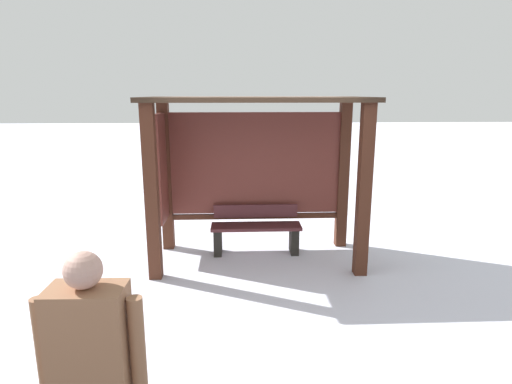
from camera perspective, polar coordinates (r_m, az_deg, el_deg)
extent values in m
plane|color=white|center=(6.46, 0.12, -9.05)|extent=(60.00, 60.00, 0.00)
cube|color=#462417|center=(5.66, -13.83, -0.29)|extent=(0.17, 0.17, 2.32)
cube|color=#462417|center=(5.80, 14.29, 0.00)|extent=(0.17, 0.17, 2.32)
cube|color=#462417|center=(6.77, -11.99, 1.96)|extent=(0.17, 0.17, 2.32)
cube|color=#462417|center=(6.88, 11.59, 2.17)|extent=(0.17, 0.17, 2.32)
cube|color=#34241A|center=(5.98, 0.13, 12.34)|extent=(3.10, 1.46, 0.06)
cube|color=brown|center=(6.64, -0.10, 3.84)|extent=(2.62, 0.08, 1.58)
cube|color=#462417|center=(6.81, -0.09, -3.25)|extent=(2.62, 0.06, 0.08)
cube|color=brown|center=(6.37, -12.61, 3.12)|extent=(0.08, 0.63, 1.58)
cube|color=#52272B|center=(6.57, 0.01, -4.65)|extent=(1.38, 0.39, 0.05)
cube|color=#52272B|center=(6.68, -0.05, -2.53)|extent=(1.31, 0.04, 0.20)
cube|color=black|center=(6.70, 5.11, -6.42)|extent=(0.12, 0.33, 0.41)
cube|color=black|center=(6.65, -5.13, -6.58)|extent=(0.12, 0.33, 0.41)
cube|color=#956647|center=(2.71, -21.41, -17.79)|extent=(0.44, 0.27, 0.62)
sphere|color=tan|center=(2.53, -22.20, -9.69)|extent=(0.21, 0.21, 0.21)
cylinder|color=#956647|center=(2.65, -15.64, -18.86)|extent=(0.09, 0.09, 0.55)
cylinder|color=#956647|center=(2.83, -26.68, -17.71)|extent=(0.09, 0.09, 0.55)
ellipsoid|color=gray|center=(3.83, -23.11, -18.19)|extent=(0.39, 0.61, 0.29)
sphere|color=gray|center=(4.11, -22.72, -15.01)|extent=(0.22, 0.22, 0.22)
cylinder|color=gray|center=(3.52, -23.71, -20.40)|extent=(0.08, 0.14, 0.23)
cylinder|color=gray|center=(4.14, -21.28, -20.81)|extent=(0.07, 0.07, 0.37)
cylinder|color=gray|center=(4.16, -23.59, -20.87)|extent=(0.07, 0.07, 0.37)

